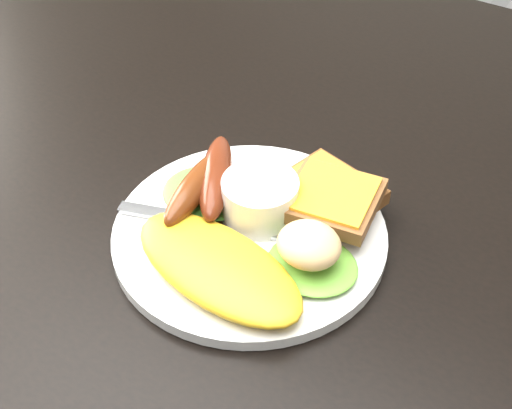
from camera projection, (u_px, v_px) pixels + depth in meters
The scene contains 12 objects.
dining_table at pixel (334, 186), 0.68m from camera, with size 1.20×0.80×0.04m, color black.
plate at pixel (250, 234), 0.59m from camera, with size 0.23×0.23×0.01m, color white.
lettuce_left at pixel (208, 192), 0.62m from camera, with size 0.08×0.07×0.01m, color #3B881F.
lettuce_right at pixel (312, 265), 0.55m from camera, with size 0.07×0.07×0.01m, color #499E1D.
omelette at pixel (218, 266), 0.54m from camera, with size 0.16×0.07×0.02m, color yellow.
sausage_a at pixel (195, 187), 0.60m from camera, with size 0.02×0.10×0.02m, color maroon.
sausage_b at pixel (216, 177), 0.61m from camera, with size 0.03×0.11×0.03m, color #5C1E16.
ramekin at pixel (260, 199), 0.59m from camera, with size 0.06×0.06×0.04m, color white.
toast_a at pixel (323, 196), 0.61m from camera, with size 0.08×0.08×0.01m, color brown.
toast_b at pixel (332, 200), 0.59m from camera, with size 0.07×0.07×0.01m, color brown.
potato_salad at pixel (309, 245), 0.54m from camera, with size 0.05×0.05×0.03m, color #F5EFAA.
fork at pixel (204, 222), 0.59m from camera, with size 0.15×0.01×0.00m, color #ADAFB7.
Camera 1 is at (0.21, -0.47, 1.17)m, focal length 50.00 mm.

